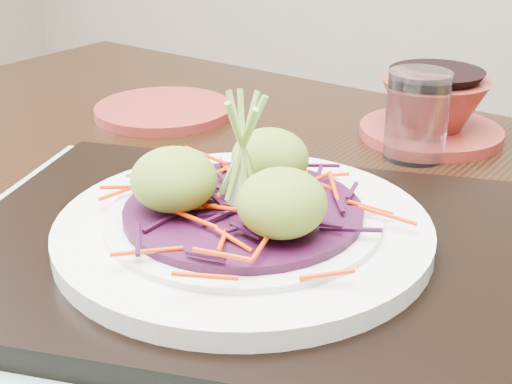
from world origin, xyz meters
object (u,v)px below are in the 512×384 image
at_px(white_plate, 243,228).
at_px(terracotta_bowl_set, 433,112).
at_px(serving_tray, 244,250).
at_px(dining_table, 264,355).
at_px(terracotta_side_plate, 164,110).
at_px(water_glass, 417,115).

height_order(white_plate, terracotta_bowl_set, terracotta_bowl_set).
height_order(serving_tray, white_plate, white_plate).
bearing_deg(terracotta_bowl_set, white_plate, -98.29).
xyz_separation_m(dining_table, white_plate, (0.00, -0.04, 0.14)).
relative_size(white_plate, terracotta_side_plate, 1.66).
relative_size(dining_table, water_glass, 15.79).
bearing_deg(serving_tray, terracotta_side_plate, 119.97).
relative_size(dining_table, terracotta_side_plate, 8.55).
xyz_separation_m(white_plate, terracotta_side_plate, (-0.25, 0.27, -0.03)).
height_order(dining_table, serving_tray, serving_tray).
xyz_separation_m(dining_table, terracotta_bowl_set, (0.05, 0.31, 0.14)).
height_order(terracotta_side_plate, water_glass, water_glass).
xyz_separation_m(serving_tray, terracotta_bowl_set, (0.05, 0.34, 0.02)).
height_order(dining_table, terracotta_bowl_set, terracotta_bowl_set).
distance_m(dining_table, white_plate, 0.14).
xyz_separation_m(serving_tray, white_plate, (0.00, 0.00, 0.02)).
bearing_deg(water_glass, white_plate, -100.25).
relative_size(serving_tray, terracotta_bowl_set, 2.55).
bearing_deg(terracotta_side_plate, dining_table, -42.77).
height_order(serving_tray, water_glass, water_glass).
distance_m(dining_table, serving_tray, 0.13).
distance_m(white_plate, terracotta_bowl_set, 0.35).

